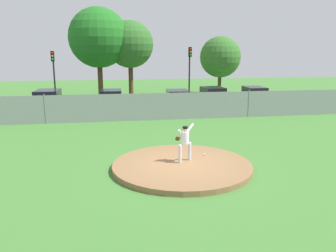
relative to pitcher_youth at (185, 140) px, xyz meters
name	(u,v)px	position (x,y,z in m)	size (l,w,h in m)	color
ground_plane	(160,134)	(-0.15, 5.76, -1.12)	(80.00, 80.00, 0.00)	#427A33
asphalt_strip	(145,109)	(-0.15, 14.26, -1.12)	(44.00, 7.00, 0.01)	#2B2B2D
pitchers_mound	(182,166)	(-0.15, -0.24, -1.02)	(5.62, 5.62, 0.21)	olive
pitcher_youth	(185,140)	(0.00, 0.00, 0.00)	(0.80, 0.44, 1.57)	silver
baseball	(204,154)	(1.04, 0.70, -0.87)	(0.07, 0.07, 0.07)	white
chainlink_fence	(152,107)	(-0.15, 9.76, -0.18)	(35.20, 0.07, 1.98)	gray
parked_car_champagne	(254,97)	(9.41, 14.51, -0.32)	(1.91, 4.24, 1.68)	tan
parked_car_white	(178,100)	(2.53, 14.12, -0.36)	(2.15, 4.35, 1.57)	silver
parked_car_red	(213,98)	(5.59, 14.32, -0.30)	(1.99, 4.15, 1.73)	#A81919
parked_car_teal	(111,101)	(-2.90, 14.07, -0.33)	(1.89, 4.06, 1.69)	#146066
parked_car_navy	(48,102)	(-7.68, 13.86, -0.27)	(1.96, 4.58, 1.79)	#161E4C
traffic_cone_orange	(141,108)	(-0.62, 13.31, -0.86)	(0.40, 0.40, 0.55)	orange
traffic_light_near	(54,68)	(-7.88, 18.71, 2.11)	(0.28, 0.46, 4.72)	black
traffic_light_far	(190,65)	(4.55, 18.51, 2.34)	(0.28, 0.46, 5.09)	black
tree_bushy_near	(99,38)	(-3.89, 21.40, 4.86)	(5.82, 5.82, 8.91)	#4C331E
tree_broad_right	(130,45)	(-0.84, 21.77, 4.24)	(4.70, 4.70, 7.74)	#4C331E
tree_tall_centre	(220,57)	(9.04, 23.00, 2.97)	(4.46, 4.46, 6.34)	#4C331E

